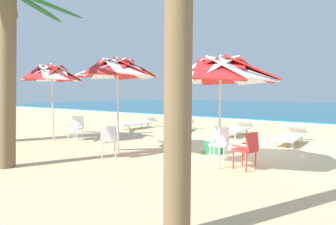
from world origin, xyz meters
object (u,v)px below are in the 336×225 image
beach_umbrella_2 (52,74)px  sun_lounger_2 (182,125)px  cooler_box (214,146)px  plastic_chair_3 (76,126)px  sun_lounger_3 (138,123)px  palm_tree_3 (6,55)px  plastic_chair_2 (109,139)px  beach_umbrella_1 (117,70)px  sun_lounger_1 (237,129)px  plastic_chair_0 (247,148)px  beach_umbrella_0 (220,72)px  sun_lounger_0 (291,136)px  plastic_chair_1 (220,142)px

beach_umbrella_2 → sun_lounger_2: size_ratio=1.26×
cooler_box → plastic_chair_3: bearing=-170.5°
sun_lounger_3 → palm_tree_3: palm_tree_3 is taller
plastic_chair_2 → palm_tree_3: size_ratio=0.21×
beach_umbrella_2 → palm_tree_3: (2.16, -2.46, 0.22)m
beach_umbrella_1 → sun_lounger_3: (-3.10, 4.46, -2.13)m
sun_lounger_1 → sun_lounger_3: 4.86m
plastic_chair_0 → plastic_chair_2: 3.60m
palm_tree_3 → sun_lounger_1: bearing=69.3°
beach_umbrella_0 → palm_tree_3: size_ratio=0.62×
beach_umbrella_1 → beach_umbrella_2: bearing=179.9°
sun_lounger_0 → sun_lounger_2: bearing=174.4°
plastic_chair_1 → sun_lounger_1: plastic_chair_1 is taller
plastic_chair_3 → sun_lounger_3: size_ratio=0.39×
beach_umbrella_0 → beach_umbrella_2: bearing=-178.5°
plastic_chair_1 → plastic_chair_2: bearing=-152.6°
beach_umbrella_0 → sun_lounger_1: beach_umbrella_0 is taller
beach_umbrella_1 → beach_umbrella_2: (-3.27, 0.01, 0.00)m
beach_umbrella_1 → plastic_chair_0: bearing=7.4°
plastic_chair_0 → palm_tree_3: size_ratio=0.21×
plastic_chair_2 → sun_lounger_3: 5.94m
plastic_chair_2 → sun_lounger_0: 6.15m
plastic_chair_0 → plastic_chair_2: size_ratio=1.00×
beach_umbrella_0 → plastic_chair_0: size_ratio=3.01×
sun_lounger_2 → sun_lounger_1: bearing=4.5°
plastic_chair_0 → plastic_chair_2: (-3.46, -0.98, 0.00)m
sun_lounger_3 → sun_lounger_1: bearing=7.0°
beach_umbrella_0 → beach_umbrella_1: bearing=-176.8°
sun_lounger_0 → sun_lounger_2: size_ratio=0.98×
beach_umbrella_0 → plastic_chair_2: 3.46m
plastic_chair_0 → sun_lounger_0: size_ratio=0.40×
sun_lounger_0 → plastic_chair_2: bearing=-127.1°
plastic_chair_2 → sun_lounger_0: bearing=52.9°
beach_umbrella_0 → plastic_chair_0: bearing=28.9°
palm_tree_3 → plastic_chair_2: bearing=56.8°
plastic_chair_0 → sun_lounger_1: bearing=112.5°
beach_umbrella_1 → sun_lounger_2: beach_umbrella_1 is taller
palm_tree_3 → cooler_box: palm_tree_3 is taller
sun_lounger_1 → beach_umbrella_0: bearing=-74.5°
plastic_chair_2 → plastic_chair_3: same height
beach_umbrella_0 → beach_umbrella_1: beach_umbrella_1 is taller
beach_umbrella_0 → plastic_chair_3: bearing=174.9°
sun_lounger_0 → beach_umbrella_0: bearing=-100.6°
plastic_chair_1 → cooler_box: bearing=123.0°
beach_umbrella_0 → sun_lounger_2: 6.38m
beach_umbrella_1 → plastic_chair_3: (-2.90, 0.71, -1.91)m
plastic_chair_2 → plastic_chair_3: (-3.05, 1.22, 0.00)m
plastic_chair_1 → beach_umbrella_1: beach_umbrella_1 is taller
plastic_chair_0 → sun_lounger_0: 3.93m
plastic_chair_0 → cooler_box: bearing=139.9°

